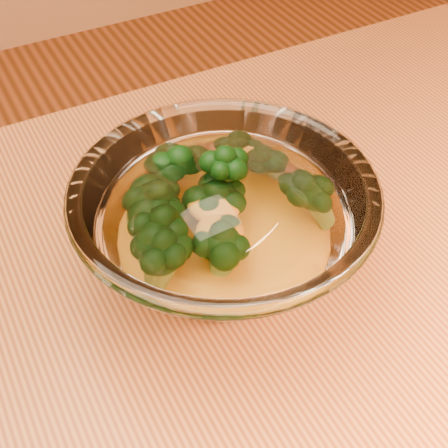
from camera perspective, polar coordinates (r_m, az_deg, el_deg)
name	(u,v)px	position (r m, az deg, el deg)	size (l,w,h in m)	color
glass_bowl	(224,229)	(0.46, 0.00, -0.42)	(0.22, 0.22, 0.10)	white
cheese_sauce	(224,248)	(0.47, 0.00, -2.19)	(0.11, 0.11, 0.03)	orange
broccoli_heap	(208,206)	(0.46, -1.43, 1.64)	(0.15, 0.13, 0.08)	black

